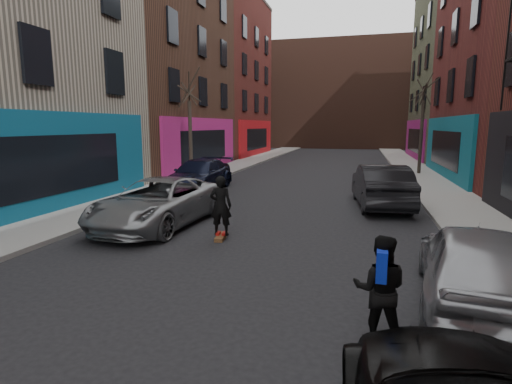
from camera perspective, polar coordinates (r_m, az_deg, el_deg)
The scene contains 13 objects.
sidewalk_left at distance 33.38m, azimuth -0.96°, elevation 4.41°, with size 2.50×84.00×0.13m, color gray.
sidewalk_right at distance 32.37m, azimuth 20.93°, elevation 3.63°, with size 2.50×84.00×0.13m, color gray.
buildings_left at distance 24.76m, azimuth -28.60°, elevation 20.58°, with size 12.00×56.00×16.50m, color #591B19.
building_far at distance 58.23m, azimuth 12.25°, elevation 13.21°, with size 40.00×10.00×14.00m, color #47281E.
tree_left_far at distance 21.90m, azimuth -9.42°, elevation 10.31°, with size 2.00×2.00×6.50m, color black, non-canonical shape.
tree_right_far at distance 26.28m, azimuth 22.68°, elevation 9.89°, with size 2.00×2.00×6.80m, color black, non-canonical shape.
parked_left_far at distance 12.46m, azimuth -13.78°, elevation -1.43°, with size 2.38×5.17×1.44m, color gray.
parked_left_end at distance 18.86m, azimuth -8.16°, elevation 2.40°, with size 2.02×4.98×1.45m, color black.
parked_right_far at distance 7.63m, azimuth 29.00°, elevation -9.20°, with size 1.73×4.29×1.46m, color #92949A.
parked_right_end at distance 15.62m, azimuth 17.40°, elevation 0.87°, with size 1.69×4.84×1.59m, color black.
skateboard at distance 10.89m, azimuth -4.98°, elevation -6.37°, with size 0.22×0.80×0.10m, color brown.
skateboarder at distance 10.69m, azimuth -5.05°, elevation -1.96°, with size 0.59×0.39×1.61m, color black.
pedestrian at distance 5.94m, azimuth 17.29°, elevation -13.06°, with size 0.78×0.64×1.55m.
Camera 1 is at (2.65, -2.03, 3.02)m, focal length 28.00 mm.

